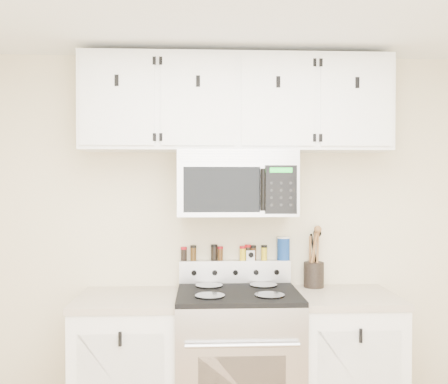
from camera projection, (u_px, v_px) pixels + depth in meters
name	position (u px, v px, depth m)	size (l,w,h in m)	color
back_wall	(235.00, 238.00, 3.45)	(3.50, 0.01, 2.50)	beige
range	(238.00, 364.00, 3.15)	(0.76, 0.65, 1.10)	#B7B7BA
base_cabinet_left	(128.00, 368.00, 3.14)	(0.64, 0.62, 0.92)	white
base_cabinet_right	(345.00, 365.00, 3.20)	(0.64, 0.62, 0.92)	white
microwave	(237.00, 183.00, 3.25)	(0.76, 0.44, 0.42)	#9E9EA3
upper_cabinets	(236.00, 104.00, 3.27)	(2.00, 0.35, 0.62)	white
utensil_crock	(314.00, 273.00, 3.39)	(0.14, 0.14, 0.40)	black
kitchen_timer	(251.00, 255.00, 3.42)	(0.06, 0.05, 0.07)	white
salt_canister	(283.00, 248.00, 3.43)	(0.09, 0.09, 0.16)	navy
spice_jar_0	(184.00, 254.00, 3.40)	(0.04, 0.04, 0.09)	black
spice_jar_1	(193.00, 253.00, 3.40)	(0.04, 0.04, 0.10)	#442C10
spice_jar_2	(214.00, 252.00, 3.41)	(0.04, 0.04, 0.11)	black
spice_jar_3	(220.00, 253.00, 3.41)	(0.04, 0.04, 0.10)	#472A11
spice_jar_4	(243.00, 253.00, 3.42)	(0.05, 0.05, 0.10)	yellow
spice_jar_5	(248.00, 252.00, 3.42)	(0.04, 0.04, 0.11)	black
spice_jar_6	(253.00, 253.00, 3.42)	(0.04, 0.04, 0.10)	#3C1F0E
spice_jar_7	(264.00, 253.00, 3.43)	(0.04, 0.04, 0.10)	yellow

